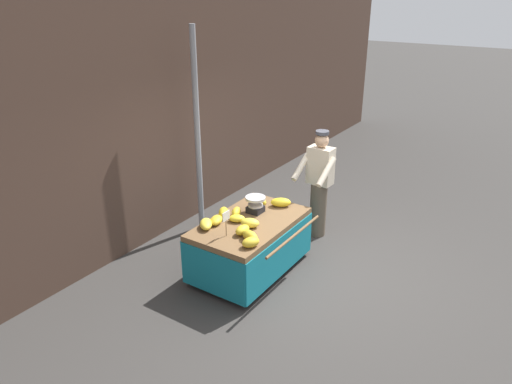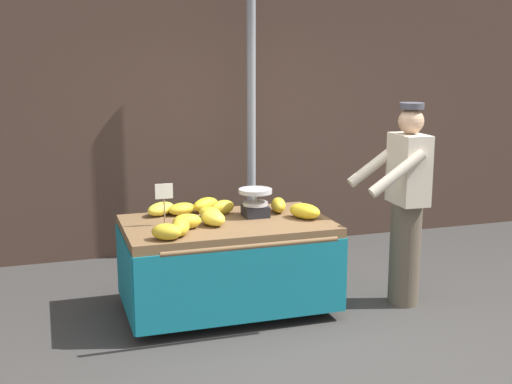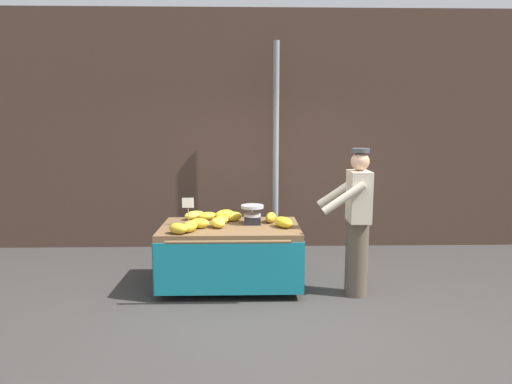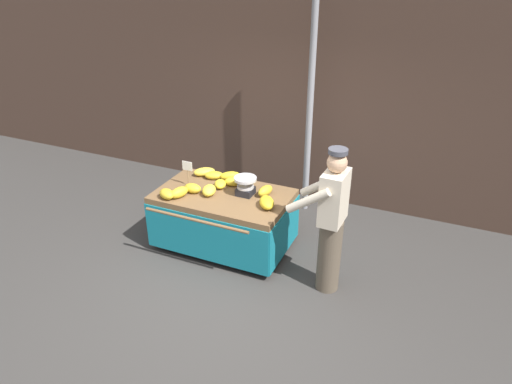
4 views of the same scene
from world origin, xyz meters
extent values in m
plane|color=#383533|center=(0.00, 0.00, 0.00)|extent=(60.00, 60.00, 0.00)
cube|color=#473328|center=(0.00, 2.75, 1.88)|extent=(16.00, 0.24, 3.76)
cylinder|color=gray|center=(0.13, 2.24, 1.60)|extent=(0.09, 0.09, 3.19)
cube|color=brown|center=(-0.51, 0.84, 0.73)|extent=(1.67, 1.00, 0.08)
cylinder|color=black|center=(-1.27, 0.84, 0.36)|extent=(0.05, 0.71, 0.71)
cylinder|color=#B7B7BC|center=(-1.30, 0.84, 0.36)|extent=(0.01, 0.13, 0.13)
cylinder|color=black|center=(0.24, 0.84, 0.36)|extent=(0.05, 0.71, 0.71)
cylinder|color=#B7B7BC|center=(0.27, 0.84, 0.36)|extent=(0.01, 0.13, 0.13)
cylinder|color=#4C4742|center=(-0.51, 1.26, 0.34)|extent=(0.05, 0.05, 0.69)
cube|color=#147284|center=(-0.51, 0.34, 0.39)|extent=(1.67, 0.02, 0.60)
cube|color=#147284|center=(-0.51, 1.34, 0.39)|extent=(1.67, 0.02, 0.60)
cube|color=#147284|center=(-1.35, 0.84, 0.39)|extent=(0.02, 1.00, 0.60)
cube|color=#147284|center=(0.32, 0.84, 0.39)|extent=(0.02, 1.00, 0.60)
cylinder|color=brown|center=(-0.51, 0.16, 0.75)|extent=(1.33, 0.04, 0.04)
cube|color=black|center=(-0.24, 0.93, 0.81)|extent=(0.20, 0.20, 0.09)
cylinder|color=#B7B7BC|center=(-0.24, 0.93, 0.91)|extent=(0.02, 0.02, 0.11)
cylinder|color=#B7B7BC|center=(-0.24, 0.93, 0.99)|extent=(0.28, 0.28, 0.04)
cylinder|color=#B7B7BC|center=(-0.24, 0.93, 0.88)|extent=(0.21, 0.21, 0.03)
cylinder|color=#997A51|center=(-1.02, 0.86, 0.88)|extent=(0.01, 0.01, 0.22)
cube|color=white|center=(-1.02, 0.85, 1.05)|extent=(0.14, 0.01, 0.12)
ellipsoid|color=yellow|center=(-0.99, 1.21, 0.82)|extent=(0.32, 0.31, 0.11)
ellipsoid|color=yellow|center=(-0.66, 0.74, 0.83)|extent=(0.23, 0.28, 0.12)
ellipsoid|color=gold|center=(-0.49, 1.08, 0.83)|extent=(0.26, 0.19, 0.12)
ellipsoid|color=gold|center=(-0.96, 0.54, 0.83)|extent=(0.21, 0.29, 0.13)
ellipsoid|color=gold|center=(0.12, 0.74, 0.83)|extent=(0.29, 0.33, 0.13)
ellipsoid|color=gold|center=(-0.82, 1.17, 0.82)|extent=(0.29, 0.24, 0.10)
ellipsoid|color=gold|center=(-1.08, 0.45, 0.83)|extent=(0.27, 0.23, 0.12)
ellipsoid|color=gold|center=(-0.60, 1.22, 0.83)|extent=(0.30, 0.26, 0.12)
ellipsoid|color=gold|center=(-0.87, 0.71, 0.83)|extent=(0.23, 0.15, 0.12)
ellipsoid|color=yellow|center=(-0.62, 0.98, 0.82)|extent=(0.23, 0.26, 0.10)
ellipsoid|color=gold|center=(-0.01, 1.01, 0.83)|extent=(0.18, 0.27, 0.13)
cylinder|color=brown|center=(0.96, 0.54, 0.44)|extent=(0.26, 0.26, 0.88)
cube|color=beige|center=(0.96, 0.54, 1.17)|extent=(0.24, 0.39, 0.58)
sphere|color=tan|center=(0.96, 0.54, 1.56)|extent=(0.21, 0.21, 0.21)
cylinder|color=#3F3F47|center=(0.96, 0.54, 1.69)|extent=(0.20, 0.20, 0.05)
cylinder|color=beige|center=(0.74, 0.34, 1.18)|extent=(0.48, 0.11, 0.37)
cylinder|color=beige|center=(0.76, 0.76, 1.18)|extent=(0.48, 0.11, 0.37)
camera|label=1|loc=(-5.30, -2.41, 3.68)|focal=33.77mm
camera|label=2|loc=(-1.90, -4.29, 2.13)|focal=47.32mm
camera|label=3|loc=(-0.32, -4.25, 1.95)|focal=30.16mm
camera|label=4|loc=(1.94, -3.70, 3.43)|focal=32.54mm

